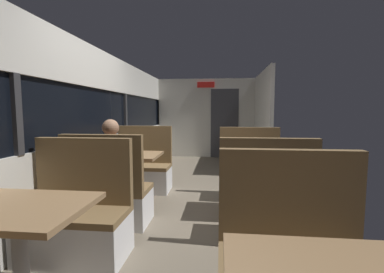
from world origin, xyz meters
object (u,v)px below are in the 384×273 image
(dining_table_near_window, at_px, (18,220))
(bench_front_aisle_facing_entry, at_px, (293,273))
(dining_table_rear_aisle, at_px, (256,166))
(bench_rear_aisle_facing_end, at_px, (264,209))
(seated_passenger, at_px, (111,179))
(bench_mid_window_facing_entry, at_px, (143,171))
(bench_mid_window_facing_end, at_px, (109,197))
(bench_near_window_facing_entry, at_px, (77,222))
(dining_table_mid_window, at_px, (128,161))
(bench_rear_aisle_facing_entry, at_px, (250,177))

(dining_table_near_window, height_order, bench_front_aisle_facing_entry, bench_front_aisle_facing_entry)
(dining_table_rear_aisle, relative_size, bench_rear_aisle_facing_end, 0.82)
(dining_table_near_window, relative_size, bench_rear_aisle_facing_end, 0.82)
(dining_table_rear_aisle, xyz_separation_m, seated_passenger, (-1.79, -0.43, -0.10))
(bench_mid_window_facing_entry, bearing_deg, bench_rear_aisle_facing_end, -41.77)
(bench_mid_window_facing_entry, xyz_separation_m, bench_rear_aisle_facing_end, (1.79, -1.60, 0.00))
(bench_mid_window_facing_end, bearing_deg, bench_rear_aisle_facing_end, -6.38)
(bench_mid_window_facing_entry, distance_m, dining_table_rear_aisle, 2.03)
(bench_rear_aisle_facing_end, height_order, seated_passenger, seated_passenger)
(bench_mid_window_facing_entry, bearing_deg, bench_near_window_facing_entry, -90.00)
(dining_table_near_window, distance_m, bench_mid_window_facing_entry, 2.83)
(dining_table_rear_aisle, xyz_separation_m, bench_rear_aisle_facing_end, (0.00, -0.70, -0.31))
(bench_near_window_facing_entry, bearing_deg, seated_passenger, 90.00)
(dining_table_mid_window, xyz_separation_m, bench_mid_window_facing_entry, (0.00, 0.70, -0.31))
(bench_near_window_facing_entry, bearing_deg, dining_table_rear_aisle, 34.11)
(bench_rear_aisle_facing_end, distance_m, seated_passenger, 1.82)
(bench_mid_window_facing_end, bearing_deg, dining_table_mid_window, 90.00)
(bench_rear_aisle_facing_end, bearing_deg, bench_mid_window_facing_entry, 138.23)
(dining_table_near_window, distance_m, bench_rear_aisle_facing_entry, 3.18)
(bench_mid_window_facing_end, xyz_separation_m, bench_mid_window_facing_entry, (0.00, 1.40, 0.00))
(bench_rear_aisle_facing_end, bearing_deg, bench_mid_window_facing_end, 173.62)
(bench_near_window_facing_entry, distance_m, bench_front_aisle_facing_entry, 1.89)
(bench_rear_aisle_facing_entry, bearing_deg, dining_table_mid_window, -164.41)
(bench_front_aisle_facing_entry, height_order, bench_rear_aisle_facing_end, same)
(bench_mid_window_facing_end, distance_m, bench_mid_window_facing_entry, 1.40)
(dining_table_rear_aisle, bearing_deg, seated_passenger, -166.58)
(dining_table_rear_aisle, distance_m, bench_rear_aisle_facing_end, 0.77)
(dining_table_rear_aisle, bearing_deg, bench_near_window_facing_entry, -145.89)
(bench_mid_window_facing_entry, distance_m, bench_rear_aisle_facing_entry, 1.80)
(bench_front_aisle_facing_entry, bearing_deg, bench_rear_aisle_facing_end, 90.00)
(dining_table_near_window, bearing_deg, bench_mid_window_facing_entry, 90.00)
(bench_mid_window_facing_end, height_order, seated_passenger, seated_passenger)
(dining_table_near_window, xyz_separation_m, dining_table_mid_window, (0.00, 2.11, 0.00))
(bench_near_window_facing_entry, height_order, dining_table_mid_window, bench_near_window_facing_entry)
(dining_table_mid_window, distance_m, bench_rear_aisle_facing_entry, 1.88)
(bench_front_aisle_facing_entry, bearing_deg, dining_table_near_window, -176.82)
(bench_near_window_facing_entry, relative_size, dining_table_mid_window, 1.22)
(bench_near_window_facing_entry, bearing_deg, dining_table_mid_window, 90.00)
(seated_passenger, bearing_deg, bench_rear_aisle_facing_entry, 32.18)
(bench_front_aisle_facing_entry, xyz_separation_m, dining_table_rear_aisle, (0.00, 1.81, 0.31))
(dining_table_near_window, xyz_separation_m, bench_front_aisle_facing_entry, (1.79, 0.10, -0.31))
(bench_near_window_facing_entry, xyz_separation_m, bench_rear_aisle_facing_end, (1.79, 0.51, 0.00))
(bench_rear_aisle_facing_entry, bearing_deg, bench_mid_window_facing_entry, 173.62)
(dining_table_mid_window, height_order, seated_passenger, seated_passenger)
(bench_mid_window_facing_entry, bearing_deg, dining_table_rear_aisle, -26.68)
(dining_table_rear_aisle, bearing_deg, bench_front_aisle_facing_entry, -90.00)
(bench_mid_window_facing_end, distance_m, seated_passenger, 0.22)
(bench_mid_window_facing_end, distance_m, dining_table_rear_aisle, 1.88)
(dining_table_near_window, relative_size, dining_table_mid_window, 1.00)
(bench_front_aisle_facing_entry, relative_size, seated_passenger, 0.87)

